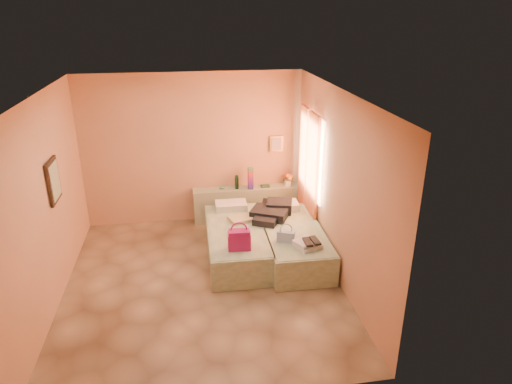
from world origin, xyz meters
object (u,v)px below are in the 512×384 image
bed_left (237,242)px  bed_right (292,242)px  blue_handbag (286,236)px  towel_stack (308,244)px  headboard_ledge (247,203)px  flower_vase (288,178)px  magenta_handbag (239,239)px  green_book (265,186)px  water_bottle (237,182)px

bed_left → bed_right: bearing=-8.5°
bed_right → blue_handbag: bearing=-116.3°
bed_right → towel_stack: (0.08, -0.63, 0.30)m
headboard_ledge → blue_handbag: size_ratio=7.70×
headboard_ledge → flower_vase: (0.79, -0.01, 0.47)m
bed_right → flower_vase: flower_vase is taller
headboard_ledge → blue_handbag: 1.98m
magenta_handbag → bed_right: bearing=31.9°
green_book → towel_stack: bearing=-83.2°
magenta_handbag → blue_handbag: (0.73, 0.11, -0.07)m
water_bottle → bed_right: bearing=-64.4°
magenta_handbag → green_book: bearing=72.7°
magenta_handbag → blue_handbag: size_ratio=1.25×
headboard_ledge → bed_left: bearing=-105.1°
bed_left → magenta_handbag: size_ratio=6.00×
headboard_ledge → water_bottle: 0.50m
green_book → bed_right: bearing=-83.3°
bed_right → green_book: (-0.18, 1.53, 0.41)m
green_book → flower_vase: 0.46m
green_book → headboard_ledge: bearing=179.8°
bed_left → flower_vase: bearing=50.7°
headboard_ledge → bed_left: 1.44m
headboard_ledge → green_book: bearing=-0.4°
magenta_handbag → towel_stack: size_ratio=0.95×
bed_right → towel_stack: 0.70m
headboard_ledge → blue_handbag: bearing=-80.7°
blue_handbag → towel_stack: (0.28, -0.22, -0.04)m
towel_stack → bed_left: bearing=141.6°
blue_handbag → magenta_handbag: bearing=-148.2°
bed_left → flower_vase: (1.16, 1.37, 0.55)m
flower_vase → blue_handbag: 1.99m
bed_left → blue_handbag: 0.95m
water_bottle → blue_handbag: bearing=-74.9°
green_book → magenta_handbag: 2.18m
bed_right → green_book: bearing=97.4°
headboard_ledge → green_book: green_book is taller
blue_handbag → headboard_ledge: bearing=122.5°
bed_right → flower_vase: (0.26, 1.52, 0.55)m
green_book → magenta_handbag: magenta_handbag is taller
flower_vase → towel_stack: flower_vase is taller
headboard_ledge → water_bottle: (-0.20, -0.02, 0.45)m
bed_left → green_book: (0.72, 1.38, 0.41)m
green_book → flower_vase: bearing=-1.3°
bed_right → headboard_ledge: bearing=109.8°
headboard_ledge → flower_vase: size_ratio=6.99×
bed_left → magenta_handbag: 0.78m
flower_vase → bed_left: bearing=-130.2°
towel_stack → water_bottle: bearing=110.5°
headboard_ledge → green_book: (0.35, -0.00, 0.34)m
green_book → magenta_handbag: bearing=-110.3°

